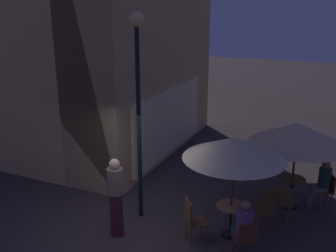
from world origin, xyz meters
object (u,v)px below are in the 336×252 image
at_px(patio_umbrella_0, 297,134).
at_px(patron_seated_1, 244,225).
at_px(cafe_chair_0, 283,200).
at_px(cafe_chair_1, 327,188).
at_px(street_lamp_near_corner, 138,85).
at_px(patio_umbrella_1, 234,148).
at_px(cafe_table_0, 291,188).
at_px(patron_seated_0, 322,181).
at_px(cafe_chair_4, 263,206).
at_px(cafe_chair_3, 246,237).
at_px(cafe_chair_2, 192,218).
at_px(cafe_table_1, 231,215).
at_px(patron_standing_2, 116,197).

height_order(patio_umbrella_0, patron_seated_1, patio_umbrella_0).
bearing_deg(patio_umbrella_0, cafe_chair_0, 174.24).
relative_size(patio_umbrella_0, cafe_chair_0, 2.42).
bearing_deg(cafe_chair_1, street_lamp_near_corner, 5.95).
bearing_deg(patio_umbrella_1, street_lamp_near_corner, 91.38).
relative_size(patio_umbrella_1, cafe_chair_1, 2.66).
height_order(cafe_table_0, patron_seated_0, patron_seated_0).
distance_m(cafe_table_0, cafe_chair_4, 1.42).
xyz_separation_m(street_lamp_near_corner, cafe_table_0, (1.92, -3.18, -2.66)).
bearing_deg(cafe_chair_4, cafe_chair_3, 44.15).
relative_size(cafe_chair_0, cafe_chair_2, 0.98).
bearing_deg(patio_umbrella_1, cafe_chair_0, -43.05).
bearing_deg(cafe_chair_4, cafe_chair_2, -1.77).
distance_m(street_lamp_near_corner, patio_umbrella_1, 2.44).
distance_m(cafe_table_1, cafe_chair_1, 2.87).
bearing_deg(patio_umbrella_1, cafe_chair_4, -48.10).
distance_m(cafe_table_0, patron_standing_2, 4.35).
distance_m(cafe_chair_0, patron_seated_1, 1.69).
bearing_deg(street_lamp_near_corner, patron_seated_0, -60.14).
bearing_deg(patron_standing_2, patio_umbrella_0, 80.21).
relative_size(cafe_table_1, cafe_chair_3, 0.86).
bearing_deg(cafe_chair_0, cafe_chair_1, -30.33).
bearing_deg(cafe_table_1, cafe_table_0, -28.72).
bearing_deg(cafe_chair_1, patron_standing_2, 14.24).
bearing_deg(cafe_table_1, patron_seated_0, -38.03).
bearing_deg(street_lamp_near_corner, cafe_table_1, -88.62).
height_order(patio_umbrella_0, cafe_chair_1, patio_umbrella_0).
bearing_deg(patron_standing_2, cafe_table_1, 62.59).
relative_size(patio_umbrella_1, patron_seated_1, 1.80).
relative_size(cafe_chair_1, cafe_chair_3, 1.00).
relative_size(patio_umbrella_1, cafe_chair_4, 2.37).
distance_m(cafe_chair_3, patron_seated_0, 3.12).
bearing_deg(cafe_chair_1, patron_seated_1, 39.77).
xyz_separation_m(street_lamp_near_corner, patron_standing_2, (-0.91, 0.10, -2.27)).
relative_size(cafe_table_1, cafe_chair_4, 0.77).
relative_size(cafe_chair_0, patron_seated_0, 0.76).
height_order(street_lamp_near_corner, cafe_chair_4, street_lamp_near_corner).
relative_size(street_lamp_near_corner, patron_seated_0, 3.79).
height_order(street_lamp_near_corner, cafe_table_1, street_lamp_near_corner).
bearing_deg(cafe_chair_0, patio_umbrella_0, 0.00).
bearing_deg(patio_umbrella_1, patio_umbrella_0, -28.72).
bearing_deg(cafe_chair_3, patron_seated_1, 0.00).
relative_size(cafe_table_1, patio_umbrella_1, 0.32).
bearing_deg(cafe_table_1, patio_umbrella_0, -28.72).
height_order(street_lamp_near_corner, cafe_chair_3, street_lamp_near_corner).
height_order(cafe_chair_3, patron_seated_1, patron_seated_1).
bearing_deg(patio_umbrella_0, cafe_table_1, 151.28).
distance_m(street_lamp_near_corner, cafe_table_0, 4.57).
relative_size(cafe_chair_0, cafe_chair_4, 0.99).
bearing_deg(cafe_chair_3, cafe_table_1, 0.00).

